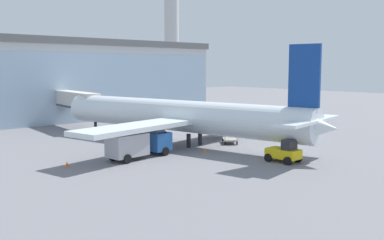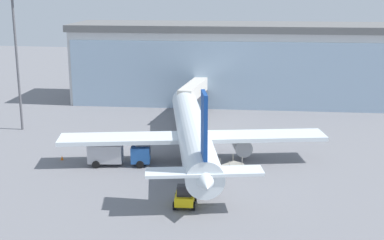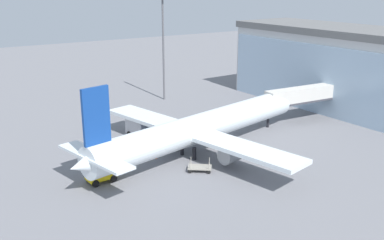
% 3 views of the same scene
% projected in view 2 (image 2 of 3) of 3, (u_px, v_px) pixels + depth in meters
% --- Properties ---
extents(ground, '(240.00, 240.00, 0.00)m').
position_uv_depth(ground, '(198.00, 177.00, 60.03)').
color(ground, slate).
extents(terminal_building, '(57.91, 17.21, 14.16)m').
position_uv_depth(terminal_building, '(230.00, 63.00, 97.49)').
color(terminal_building, '#BBBBBB').
rests_on(terminal_building, ground).
extents(jet_bridge, '(3.23, 14.65, 5.55)m').
position_uv_depth(jet_bridge, '(195.00, 91.00, 87.05)').
color(jet_bridge, beige).
rests_on(jet_bridge, ground).
extents(apron_light_mast, '(3.20, 0.40, 19.97)m').
position_uv_depth(apron_light_mast, '(16.00, 51.00, 76.73)').
color(apron_light_mast, '#59595E').
rests_on(apron_light_mast, ground).
extents(airplane, '(32.16, 38.68, 11.47)m').
position_uv_depth(airplane, '(192.00, 132.00, 65.40)').
color(airplane, white).
rests_on(airplane, ground).
extents(catering_truck, '(7.55, 3.40, 2.65)m').
position_uv_depth(catering_truck, '(117.00, 153.00, 63.53)').
color(catering_truck, '#2659A5').
rests_on(catering_truck, ground).
extents(baggage_cart, '(2.97, 3.20, 1.50)m').
position_uv_depth(baggage_cart, '(231.00, 165.00, 62.21)').
color(baggage_cart, '#9E998C').
rests_on(baggage_cart, ground).
extents(pushback_tug, '(2.41, 3.35, 2.30)m').
position_uv_depth(pushback_tug, '(185.00, 196.00, 51.93)').
color(pushback_tug, yellow).
rests_on(pushback_tug, ground).
extents(safety_cone_nose, '(0.36, 0.36, 0.55)m').
position_uv_depth(safety_cone_nose, '(173.00, 172.00, 60.77)').
color(safety_cone_nose, orange).
rests_on(safety_cone_nose, ground).
extents(safety_cone_wingtip, '(0.36, 0.36, 0.55)m').
position_uv_depth(safety_cone_wingtip, '(62.00, 158.00, 65.70)').
color(safety_cone_wingtip, orange).
rests_on(safety_cone_wingtip, ground).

